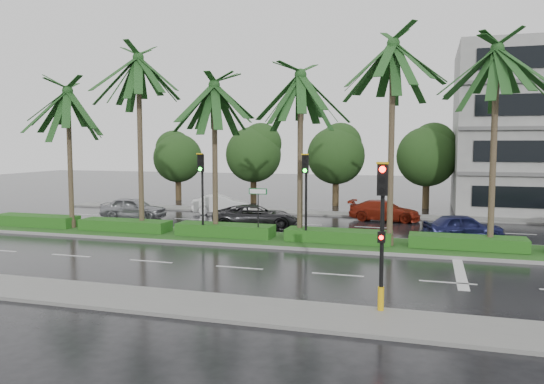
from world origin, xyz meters
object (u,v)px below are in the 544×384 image
(signal_median_left, at_px, (202,182))
(car_white, at_px, (221,204))
(car_red, at_px, (384,211))
(street_sign, at_px, (258,201))
(car_silver, at_px, (134,208))
(car_darkgrey, at_px, (255,217))
(car_blue, at_px, (463,227))
(signal_near, at_px, (382,230))

(signal_median_left, bearing_deg, car_white, 106.86)
(car_red, bearing_deg, street_sign, 154.85)
(street_sign, distance_m, car_silver, 11.95)
(car_darkgrey, bearing_deg, car_silver, 61.43)
(street_sign, height_order, car_silver, street_sign)
(car_silver, xyz_separation_m, car_blue, (20.50, -1.92, -0.05))
(signal_near, xyz_separation_m, car_blue, (3.00, 13.48, -1.82))
(car_red, bearing_deg, car_blue, -137.62)
(signal_median_left, height_order, car_red, signal_median_left)
(car_white, bearing_deg, car_blue, -133.27)
(street_sign, relative_size, car_red, 0.57)
(car_white, xyz_separation_m, car_red, (11.50, -0.23, -0.01))
(street_sign, xyz_separation_m, car_blue, (10.00, 3.61, -1.44))
(car_white, xyz_separation_m, car_darkgrey, (4.50, -5.65, 0.03))
(car_darkgrey, bearing_deg, signal_median_left, 141.19)
(car_silver, relative_size, car_white, 1.06)
(signal_near, relative_size, signal_median_left, 1.00)
(signal_near, distance_m, signal_median_left, 13.93)
(signal_near, bearing_deg, car_blue, 77.45)
(signal_median_left, xyz_separation_m, car_darkgrey, (1.50, 4.25, -2.29))
(car_white, distance_m, car_red, 11.50)
(car_darkgrey, relative_size, car_red, 1.12)
(signal_near, bearing_deg, car_red, 94.43)
(car_red, bearing_deg, car_darkgrey, 132.71)
(car_darkgrey, xyz_separation_m, car_blue, (11.50, -0.46, -0.02))
(car_silver, xyz_separation_m, car_darkgrey, (9.00, -1.46, -0.03))
(signal_median_left, relative_size, car_silver, 1.01)
(signal_near, xyz_separation_m, signal_median_left, (-10.00, 9.69, 0.49))
(signal_median_left, xyz_separation_m, car_silver, (-7.50, 5.71, -2.26))
(signal_near, xyz_separation_m, car_darkgrey, (-8.50, 13.94, -1.80))
(signal_near, height_order, signal_median_left, signal_median_left)
(car_blue, bearing_deg, car_white, 48.66)
(car_blue, bearing_deg, car_red, 16.99)
(signal_median_left, bearing_deg, signal_near, -44.09)
(street_sign, distance_m, car_blue, 10.73)
(car_darkgrey, bearing_deg, street_sign, -179.11)
(signal_median_left, bearing_deg, car_darkgrey, 70.55)
(signal_median_left, height_order, car_silver, signal_median_left)
(signal_median_left, height_order, car_white, signal_median_left)
(car_white, height_order, car_blue, car_blue)
(signal_median_left, relative_size, car_white, 1.07)
(signal_near, distance_m, car_darkgrey, 16.42)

